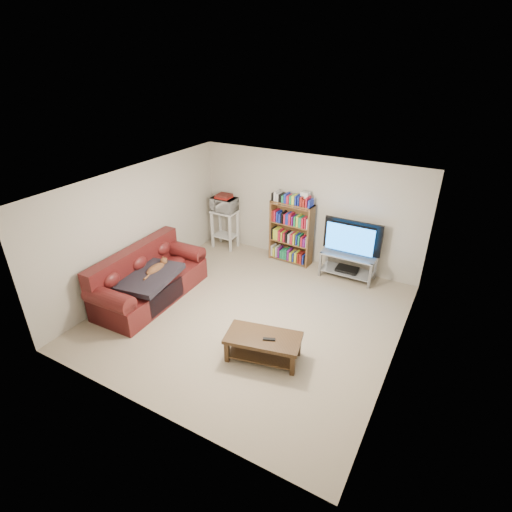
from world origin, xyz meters
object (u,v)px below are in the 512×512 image
Objects in this scene: bookshelf at (291,232)px; coffee_table at (263,343)px; sofa at (148,281)px; tv_stand at (348,262)px.

coffee_table is at bearing -69.21° from bookshelf.
sofa is 3.23m from bookshelf.
sofa reaches higher than coffee_table.
tv_stand is at bearing -1.03° from bookshelf.
sofa reaches higher than tv_stand.
sofa is 4.04m from tv_stand.
tv_stand is (3.12, 2.58, 0.03)m from sofa.
sofa is at bearing 157.80° from coffee_table.
coffee_table is 1.12× the size of tv_stand.
tv_stand reaches higher than coffee_table.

